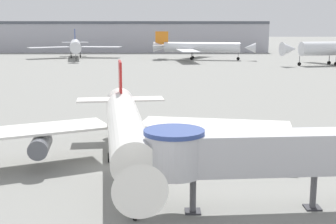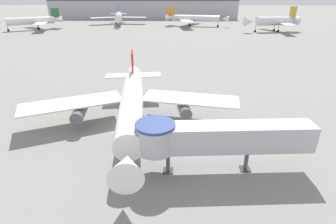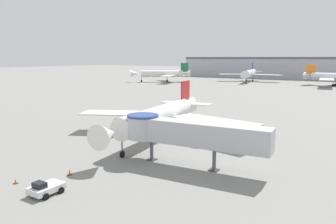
{
  "view_description": "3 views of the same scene",
  "coord_description": "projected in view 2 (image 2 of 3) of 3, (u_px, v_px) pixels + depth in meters",
  "views": [
    {
      "loc": [
        5.4,
        -40.77,
        12.87
      ],
      "look_at": [
        5.78,
        -0.16,
        5.1
      ],
      "focal_mm": 50.0,
      "sensor_mm": 36.0,
      "label": 1
    },
    {
      "loc": [
        8.14,
        -33.71,
        17.79
      ],
      "look_at": [
        7.2,
        -4.52,
        4.44
      ],
      "focal_mm": 28.0,
      "sensor_mm": 36.0,
      "label": 2
    },
    {
      "loc": [
        30.85,
        -43.84,
        13.08
      ],
      "look_at": [
        3.43,
        -0.11,
        4.51
      ],
      "focal_mm": 35.0,
      "sensor_mm": 36.0,
      "label": 3
    }
  ],
  "objects": [
    {
      "name": "ground_plane",
      "position": [
        120.0,
        126.0,
        38.28
      ],
      "size": [
        800.0,
        800.0,
        0.0
      ],
      "primitive_type": "plane",
      "color": "gray"
    },
    {
      "name": "main_airplane",
      "position": [
        132.0,
        103.0,
        36.46
      ],
      "size": [
        32.06,
        30.29,
        8.74
      ],
      "rotation": [
        0.0,
        0.0,
        0.13
      ],
      "color": "white",
      "rests_on": "ground_plane"
    },
    {
      "name": "jet_bridge",
      "position": [
        212.0,
        137.0,
        27.04
      ],
      "size": [
        18.45,
        4.51,
        5.87
      ],
      "rotation": [
        0.0,
        0.0,
        0.07
      ],
      "color": "#B7B7BC",
      "rests_on": "ground_plane"
    },
    {
      "name": "traffic_cone_starboard_wing",
      "position": [
        223.0,
        127.0,
        37.22
      ],
      "size": [
        0.44,
        0.44,
        0.73
      ],
      "color": "black",
      "rests_on": "ground_plane"
    },
    {
      "name": "background_jet_orange_tail",
      "position": [
        194.0,
        18.0,
        149.99
      ],
      "size": [
        36.1,
        37.61,
        9.85
      ],
      "rotation": [
        0.0,
        0.0,
        1.37
      ],
      "color": "silver",
      "rests_on": "ground_plane"
    },
    {
      "name": "background_jet_blue_tail",
      "position": [
        119.0,
        17.0,
        157.57
      ],
      "size": [
        34.16,
        35.42,
        10.47
      ],
      "rotation": [
        0.0,
        0.0,
        0.19
      ],
      "color": "silver",
      "rests_on": "ground_plane"
    },
    {
      "name": "background_jet_gold_tail",
      "position": [
        274.0,
        21.0,
        128.04
      ],
      "size": [
        28.54,
        28.48,
        11.68
      ],
      "rotation": [
        0.0,
        0.0,
        -1.36
      ],
      "color": "silver",
      "rests_on": "ground_plane"
    },
    {
      "name": "background_jet_green_tail",
      "position": [
        32.0,
        21.0,
        135.36
      ],
      "size": [
        29.55,
        28.99,
        10.26
      ],
      "rotation": [
        0.0,
        0.0,
        -0.96
      ],
      "color": "white",
      "rests_on": "ground_plane"
    },
    {
      "name": "terminal_building",
      "position": [
        144.0,
        9.0,
        195.02
      ],
      "size": [
        135.69,
        21.7,
        13.53
      ],
      "color": "#A8A8B2",
      "rests_on": "ground_plane"
    }
  ]
}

